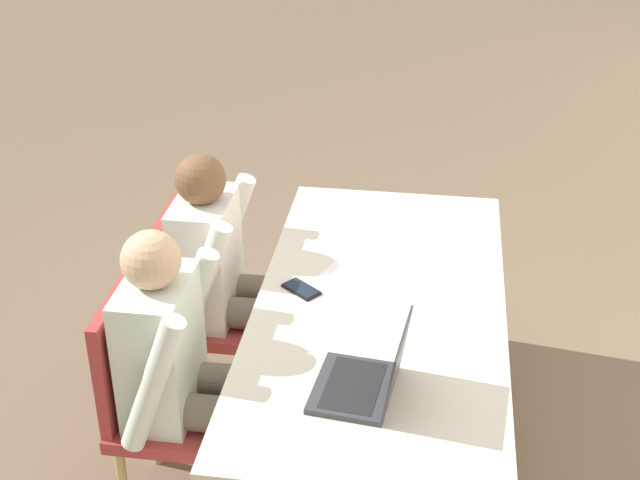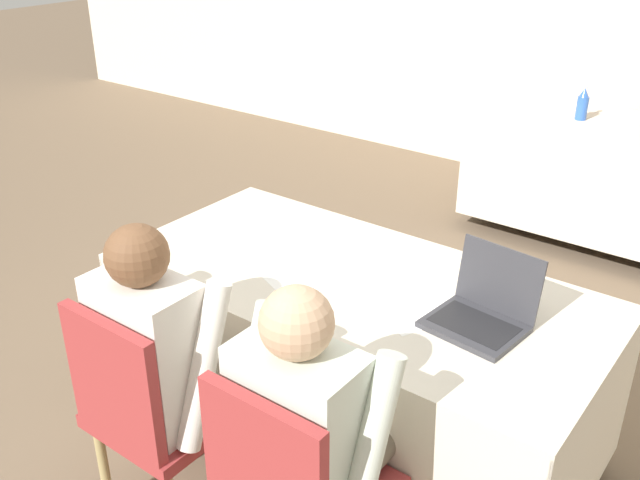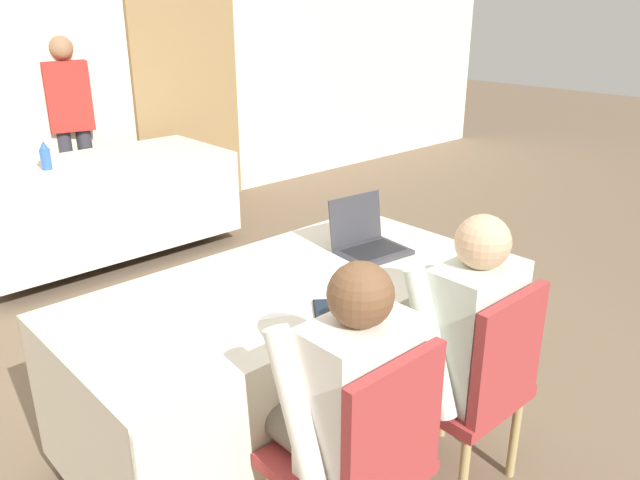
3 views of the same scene
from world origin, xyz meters
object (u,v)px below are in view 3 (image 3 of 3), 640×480
person_white_shirt (456,335)px  person_red_shirt (71,122)px  chair_near_right (475,381)px  person_checkered_shirt (341,400)px  water_bottle (45,156)px  cell_phone (324,309)px  laptop (368,242)px  chair_near_left (362,456)px

person_white_shirt → person_red_shirt: bearing=-92.2°
chair_near_right → person_checkered_shirt: person_checkered_shirt is taller
water_bottle → person_checkered_shirt: person_checkered_shirt is taller
cell_phone → person_white_shirt: person_white_shirt is taller
laptop → person_red_shirt: person_red_shirt is taller
person_white_shirt → laptop: bearing=-106.6°
person_red_shirt → water_bottle: bearing=-111.0°
person_red_shirt → person_checkered_shirt: bearing=-88.2°
person_white_shirt → person_checkered_shirt: bearing=0.0°
chair_near_right → cell_phone: bearing=-51.7°
cell_phone → person_checkered_shirt: 0.45m
cell_phone → water_bottle: 2.85m
chair_near_left → laptop: bearing=-137.2°
cell_phone → chair_near_left: size_ratio=0.18×
person_red_shirt → chair_near_left: bearing=-87.9°
chair_near_left → person_checkered_shirt: (-0.00, 0.10, 0.16)m
chair_near_left → person_red_shirt: person_red_shirt is taller
water_bottle → person_checkered_shirt: bearing=-94.9°
cell_phone → person_checkered_shirt: (-0.26, -0.36, -0.10)m
chair_near_right → person_red_shirt: size_ratio=0.56×
laptop → person_white_shirt: (-0.19, -0.65, -0.14)m
person_white_shirt → person_red_shirt: 3.96m
chair_near_left → person_red_shirt: size_ratio=0.56×
cell_phone → chair_near_left: 0.59m
person_checkered_shirt → chair_near_right: bearing=170.6°
chair_near_left → person_white_shirt: bearing=-170.6°
cell_phone → chair_near_left: (-0.26, -0.46, -0.26)m
laptop → cell_phone: (-0.56, -0.30, -0.04)m
chair_near_left → person_red_shirt: (0.77, 4.05, 0.42)m
chair_near_right → person_white_shirt: size_ratio=0.77×
chair_near_left → chair_near_right: same height
water_bottle → chair_near_left: 3.34m
person_checkered_shirt → person_white_shirt: 0.62m
laptop → water_bottle: laptop is taller
cell_phone → water_bottle: bearing=128.2°
person_white_shirt → chair_near_left: bearing=9.4°
chair_near_right → person_checkered_shirt: size_ratio=0.77×
person_checkered_shirt → person_red_shirt: (0.77, 3.95, 0.26)m
cell_phone → person_white_shirt: (0.36, -0.36, -0.10)m
water_bottle → chair_near_left: size_ratio=0.24×
chair_near_left → person_white_shirt: size_ratio=0.77×
laptop → person_checkered_shirt: bearing=-135.0°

